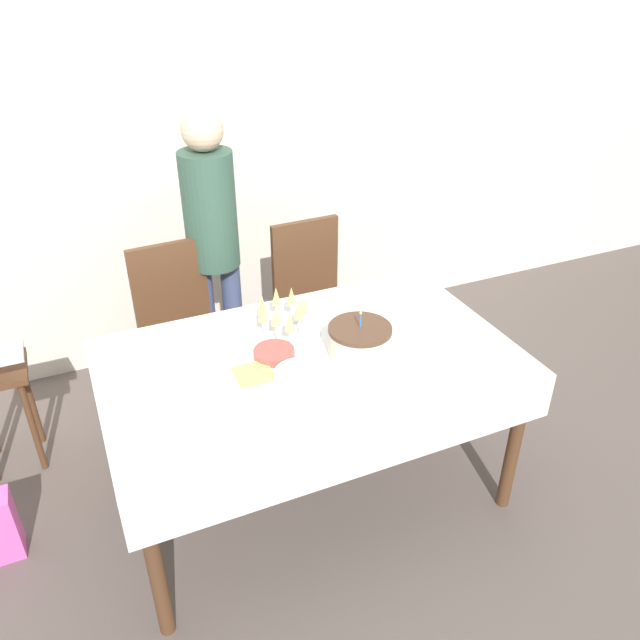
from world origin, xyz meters
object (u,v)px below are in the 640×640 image
(dining_chair_far_left, at_px, (180,327))
(person_standing, at_px, (212,232))
(plate_stack_dessert, at_px, (274,353))
(birthday_cake, at_px, (360,341))
(champagne_tray, at_px, (283,317))
(plate_stack_main, at_px, (302,377))
(dining_chair_far_right, at_px, (314,299))

(dining_chair_far_left, distance_m, person_standing, 0.53)
(plate_stack_dessert, xyz_separation_m, person_standing, (0.01, 0.97, 0.18))
(dining_chair_far_left, distance_m, birthday_cake, 1.13)
(birthday_cake, relative_size, plate_stack_dessert, 1.55)
(champagne_tray, relative_size, plate_stack_dessert, 1.96)
(champagne_tray, distance_m, plate_stack_main, 0.38)
(birthday_cake, distance_m, person_standing, 1.16)
(dining_chair_far_left, height_order, dining_chair_far_right, same)
(birthday_cake, bearing_deg, dining_chair_far_left, 122.71)
(dining_chair_far_right, distance_m, birthday_cake, 0.98)
(dining_chair_far_left, relative_size, birthday_cake, 3.64)
(champagne_tray, bearing_deg, person_standing, 96.41)
(plate_stack_dessert, bearing_deg, champagne_tray, 57.31)
(plate_stack_main, xyz_separation_m, person_standing, (-0.03, 1.18, 0.17))
(dining_chair_far_left, xyz_separation_m, person_standing, (0.26, 0.19, 0.43))
(birthday_cake, xyz_separation_m, person_standing, (-0.33, 1.10, 0.13))
(person_standing, bearing_deg, plate_stack_dessert, -90.65)
(plate_stack_main, bearing_deg, person_standing, 91.40)
(plate_stack_dessert, bearing_deg, person_standing, 89.35)
(champagne_tray, bearing_deg, dining_chair_far_left, 119.49)
(dining_chair_far_right, relative_size, birthday_cake, 3.64)
(birthday_cake, bearing_deg, plate_stack_dessert, 158.59)
(birthday_cake, relative_size, person_standing, 0.17)
(plate_stack_main, bearing_deg, dining_chair_far_right, 64.32)
(birthday_cake, xyz_separation_m, plate_stack_main, (-0.30, -0.08, -0.05))
(dining_chair_far_left, xyz_separation_m, dining_chair_far_right, (0.77, 0.00, 0.00))
(champagne_tray, xyz_separation_m, plate_stack_main, (-0.06, -0.37, -0.07))
(person_standing, bearing_deg, dining_chair_far_right, -20.07)
(dining_chair_far_right, bearing_deg, plate_stack_dessert, -123.41)
(dining_chair_far_right, xyz_separation_m, plate_stack_dessert, (-0.52, -0.79, 0.25))
(dining_chair_far_left, xyz_separation_m, plate_stack_main, (0.29, -1.00, 0.25))
(champagne_tray, height_order, plate_stack_main, champagne_tray)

